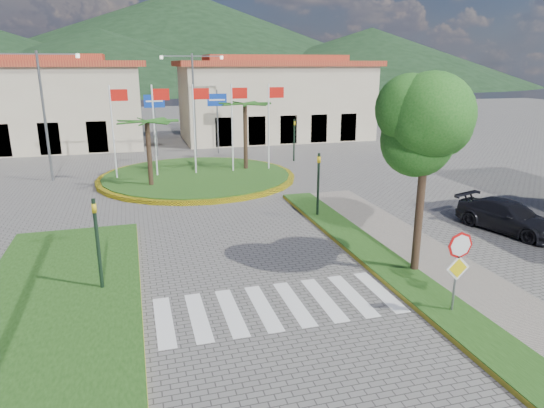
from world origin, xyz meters
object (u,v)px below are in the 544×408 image
object	(u,v)px
car_dark_b	(292,135)
car_dark_a	(103,144)
stop_sign	(458,260)
deciduous_tree	(427,129)
car_side_right	(508,217)
white_van	(5,146)
roundabout_island	(197,176)

from	to	relation	value
car_dark_b	car_dark_a	bearing A→B (deg)	68.80
stop_sign	car_dark_a	world-z (taller)	stop_sign
deciduous_tree	car_side_right	distance (m)	8.41
white_van	car_dark_b	xyz separation A→B (m)	(24.93, -0.23, 0.03)
roundabout_island	car_side_right	xyz separation A→B (m)	(12.00, -14.13, 0.51)
roundabout_island	car_dark_b	size ratio (longest dim) A/B	3.05
stop_sign	car_dark_b	size ratio (longest dim) A/B	0.64
car_dark_a	car_side_right	bearing A→B (deg)	-128.21
car_dark_a	white_van	bearing A→B (deg)	106.91
car_dark_b	deciduous_tree	bearing A→B (deg)	149.02
deciduous_tree	car_dark_a	size ratio (longest dim) A/B	2.07
stop_sign	car_dark_b	xyz separation A→B (m)	(5.97, 33.19, -1.11)
stop_sign	white_van	bearing A→B (deg)	119.56
deciduous_tree	car_dark_a	world-z (taller)	deciduous_tree
stop_sign	car_side_right	bearing A→B (deg)	39.73
deciduous_tree	car_side_right	xyz separation A→B (m)	(6.50, 2.86, -4.50)
white_van	car_side_right	distance (m)	37.90
stop_sign	car_dark_b	world-z (taller)	stop_sign
stop_sign	car_side_right	xyz separation A→B (m)	(7.10, 5.90, -1.11)
car_side_right	stop_sign	bearing A→B (deg)	-157.14
deciduous_tree	car_side_right	size ratio (longest dim) A/B	1.46
stop_sign	roundabout_island	bearing A→B (deg)	103.73
white_van	car_dark_b	bearing A→B (deg)	-109.71
roundabout_island	car_side_right	world-z (taller)	roundabout_island
stop_sign	car_side_right	size ratio (longest dim) A/B	0.57
car_dark_b	car_side_right	bearing A→B (deg)	161.48
roundabout_island	car_side_right	distance (m)	18.55
roundabout_island	car_dark_b	xyz separation A→B (m)	(10.87, 13.15, 0.52)
car_side_right	car_dark_a	bearing A→B (deg)	107.00
car_dark_a	deciduous_tree	bearing A→B (deg)	-140.64
car_dark_a	car_dark_b	world-z (taller)	car_dark_b
stop_sign	white_van	world-z (taller)	stop_sign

